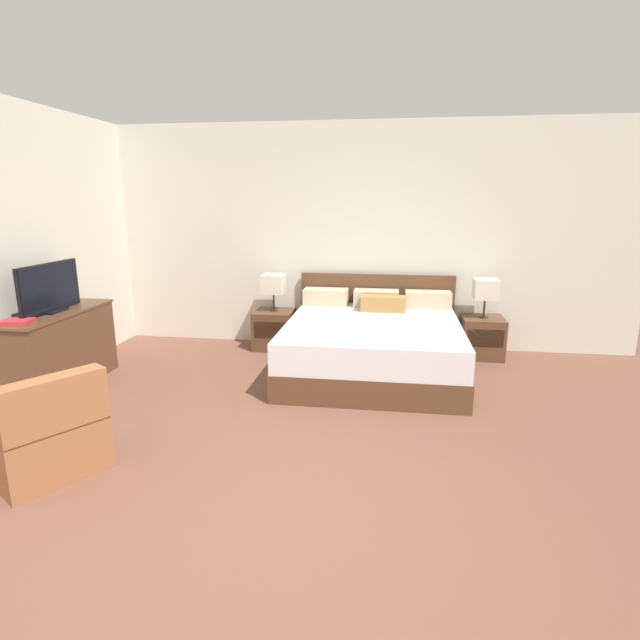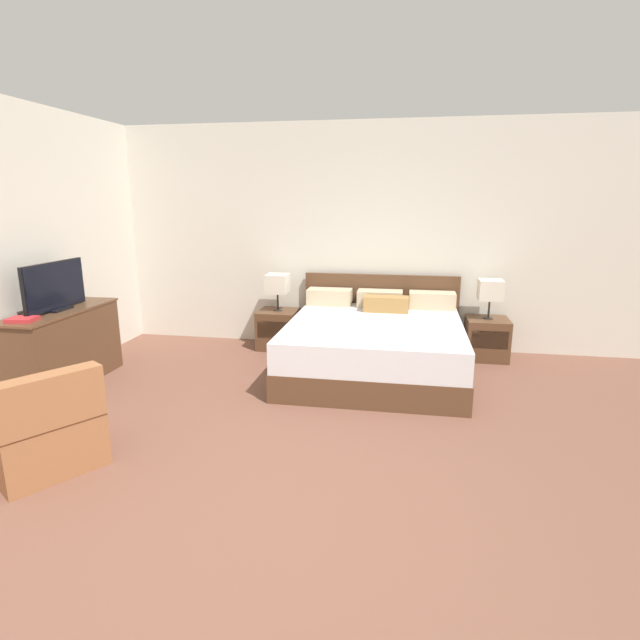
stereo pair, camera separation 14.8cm
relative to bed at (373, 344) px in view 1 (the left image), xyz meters
The scene contains 11 objects.
ground_plane 2.92m from the bed, 97.95° to the right, with size 11.70×11.70×0.00m, color brown.
wall_back 1.57m from the bed, 110.81° to the left, with size 7.21×0.06×2.83m, color silver.
bed is the anchor object (origin of this frame).
nightstand_left 1.49m from the bed, 150.82° to the left, with size 0.49×0.48×0.49m.
nightstand_right 1.49m from the bed, 29.21° to the left, with size 0.49×0.48×0.49m.
table_lamp_left 1.58m from the bed, 150.77° to the left, with size 0.28×0.28×0.47m.
table_lamp_right 1.58m from the bed, 29.26° to the left, with size 0.28×0.28×0.47m.
dresser 3.28m from the bed, 163.19° to the right, with size 0.48×1.35×0.80m.
tv 3.36m from the bed, 162.81° to the right, with size 0.18×0.86×0.49m.
book_red_cover 3.50m from the bed, 155.28° to the right, with size 0.24×0.19×0.04m, color #B7282D.
armchair_by_window 3.30m from the bed, 131.51° to the right, with size 0.95×0.95×0.76m.
Camera 1 is at (0.58, -2.49, 1.89)m, focal length 28.00 mm.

